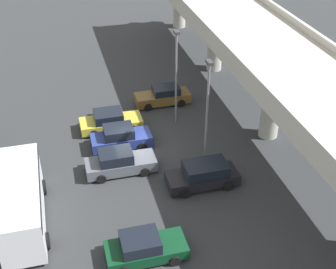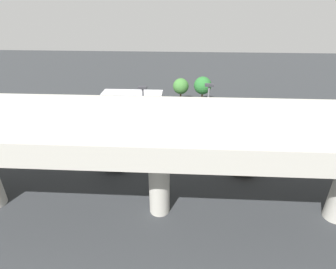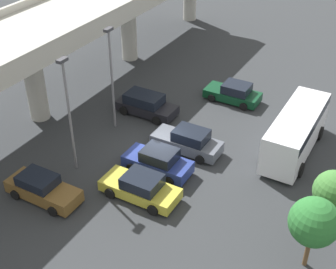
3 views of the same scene
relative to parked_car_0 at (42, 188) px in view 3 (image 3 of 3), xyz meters
name	(u,v)px [view 3 (image 3 of 3)]	position (x,y,z in m)	size (l,w,h in m)	color
ground_plane	(160,157)	(6.91, -3.99, -0.72)	(106.09, 106.09, 0.00)	#2D3033
highway_overpass	(28,44)	(6.91, 6.51, 5.24)	(50.95, 7.41, 7.46)	#ADAAA0
parked_car_0	(42,188)	(0.00, 0.00, 0.00)	(1.99, 4.65, 1.56)	brown
parked_car_1	(141,187)	(2.95, -5.00, -0.01)	(2.20, 4.78, 1.56)	gold
parked_car_2	(158,161)	(5.57, -4.65, 0.05)	(2.10, 4.39, 1.69)	navy
parked_car_3	(188,141)	(8.54, -5.24, 0.04)	(2.08, 4.78, 1.68)	#515660
parked_car_4	(146,105)	(11.33, -0.18, 0.07)	(2.18, 4.69, 1.64)	black
parked_car_5	(234,93)	(16.49, -5.25, -0.02)	(2.17, 4.41, 1.54)	#0C381E
shuttle_bus	(296,130)	(11.97, -11.53, 1.02)	(7.82, 2.64, 2.93)	silver
lamp_post_near_aisle	(68,107)	(3.30, 0.18, 3.80)	(0.70, 0.35, 7.67)	slate
lamp_post_mid_lot	(111,71)	(8.66, 0.83, 3.74)	(0.70, 0.35, 7.57)	slate
tree_front_left	(314,222)	(2.62, -14.97, 2.18)	(2.46, 2.46, 4.15)	brown
tree_front_centre	(334,191)	(5.69, -15.25, 1.94)	(2.23, 2.23, 3.80)	brown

